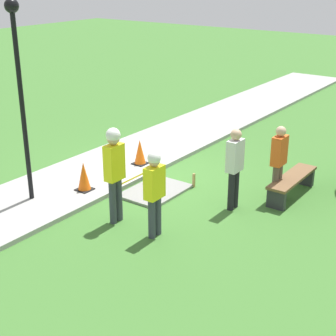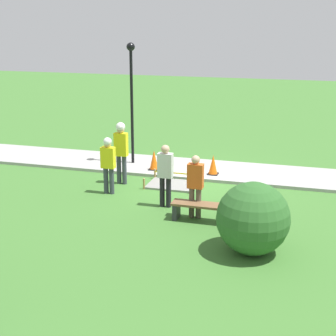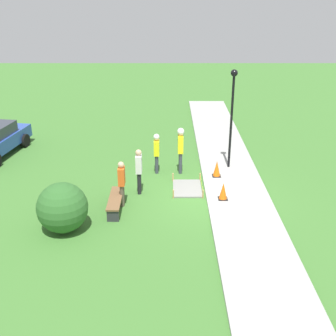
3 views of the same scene
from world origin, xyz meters
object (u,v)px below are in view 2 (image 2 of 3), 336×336
(traffic_cone_near_patch, at_px, (213,165))
(bystander_in_gray_shirt, at_px, (165,172))
(traffic_cone_far_patch, at_px, (154,160))
(worker_assistant, at_px, (108,161))
(park_bench, at_px, (206,209))
(lamppost_near, at_px, (131,86))
(bystander_in_orange_shirt, at_px, (195,183))
(worker_supervisor, at_px, (121,147))

(traffic_cone_near_patch, bearing_deg, bystander_in_gray_shirt, 77.14)
(traffic_cone_far_patch, bearing_deg, worker_assistant, 76.01)
(park_bench, distance_m, bystander_in_gray_shirt, 1.64)
(lamppost_near, bearing_deg, bystander_in_gray_shirt, 122.01)
(traffic_cone_near_patch, bearing_deg, lamppost_near, -11.38)
(traffic_cone_near_patch, relative_size, bystander_in_orange_shirt, 0.39)
(park_bench, bearing_deg, bystander_in_gray_shirt, -29.72)
(traffic_cone_near_patch, xyz_separation_m, worker_assistant, (2.61, 2.46, 0.58))
(park_bench, bearing_deg, worker_assistant, -22.76)
(worker_assistant, bearing_deg, park_bench, 157.24)
(worker_supervisor, distance_m, bystander_in_orange_shirt, 3.57)
(worker_supervisor, bearing_deg, traffic_cone_near_patch, -150.39)
(bystander_in_orange_shirt, distance_m, lamppost_near, 5.62)
(park_bench, distance_m, lamppost_near, 6.19)
(lamppost_near, bearing_deg, park_bench, 129.21)
(bystander_in_orange_shirt, xyz_separation_m, bystander_in_gray_shirt, (0.96, -0.54, 0.05))
(traffic_cone_near_patch, relative_size, traffic_cone_far_patch, 0.97)
(bystander_in_orange_shirt, distance_m, bystander_in_gray_shirt, 1.10)
(traffic_cone_near_patch, height_order, bystander_in_orange_shirt, bystander_in_orange_shirt)
(worker_supervisor, bearing_deg, worker_assistant, 88.80)
(worker_supervisor, height_order, bystander_in_gray_shirt, worker_supervisor)
(worker_assistant, bearing_deg, bystander_in_orange_shirt, 158.27)
(lamppost_near, bearing_deg, traffic_cone_near_patch, 168.62)
(worker_assistant, bearing_deg, bystander_in_gray_shirt, 162.47)
(park_bench, height_order, worker_assistant, worker_assistant)
(traffic_cone_near_patch, height_order, bystander_in_gray_shirt, bystander_in_gray_shirt)
(worker_supervisor, bearing_deg, bystander_in_orange_shirt, 143.30)
(lamppost_near, bearing_deg, worker_assistant, 96.98)
(traffic_cone_far_patch, bearing_deg, lamppost_near, -32.25)
(park_bench, relative_size, bystander_in_gray_shirt, 1.02)
(traffic_cone_far_patch, distance_m, worker_supervisor, 1.75)
(traffic_cone_far_patch, height_order, bystander_in_gray_shirt, bystander_in_gray_shirt)
(traffic_cone_far_patch, distance_m, bystander_in_gray_shirt, 3.36)
(bystander_in_orange_shirt, bearing_deg, park_bench, 149.32)
(worker_assistant, height_order, bystander_in_gray_shirt, bystander_in_gray_shirt)
(traffic_cone_near_patch, height_order, lamppost_near, lamppost_near)
(park_bench, bearing_deg, traffic_cone_far_patch, -55.38)
(worker_supervisor, height_order, worker_assistant, worker_supervisor)
(traffic_cone_far_patch, xyz_separation_m, worker_assistant, (0.61, 2.44, 0.57))
(bystander_in_gray_shirt, bearing_deg, traffic_cone_far_patch, -66.75)
(traffic_cone_far_patch, bearing_deg, traffic_cone_near_patch, -179.49)
(park_bench, relative_size, worker_assistant, 1.05)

